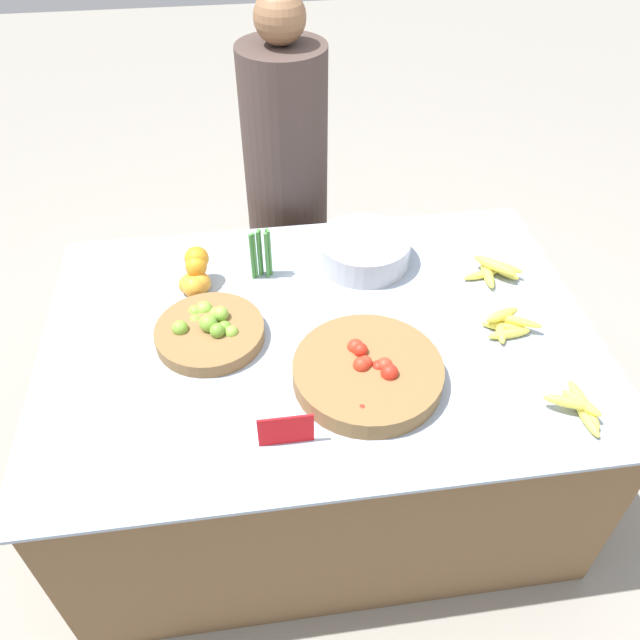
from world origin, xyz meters
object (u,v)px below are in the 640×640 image
(price_sign, at_px, (286,430))
(vendor_person, at_px, (287,201))
(lime_bowl, at_px, (210,331))
(metal_bowl, at_px, (364,250))
(tomato_basket, at_px, (368,372))

(price_sign, relative_size, vendor_person, 0.10)
(lime_bowl, relative_size, metal_bowl, 1.04)
(tomato_basket, bearing_deg, vendor_person, 96.79)
(price_sign, bearing_deg, metal_bowl, 65.02)
(metal_bowl, relative_size, vendor_person, 0.22)
(lime_bowl, xyz_separation_m, price_sign, (0.19, -0.43, 0.02))
(tomato_basket, height_order, metal_bowl, metal_bowl)
(tomato_basket, relative_size, metal_bowl, 1.34)
(tomato_basket, xyz_separation_m, price_sign, (-0.25, -0.19, 0.02))
(lime_bowl, bearing_deg, vendor_person, 68.81)
(price_sign, bearing_deg, lime_bowl, 114.46)
(tomato_basket, distance_m, vendor_person, 1.08)
(lime_bowl, xyz_separation_m, metal_bowl, (0.54, 0.32, 0.02))
(tomato_basket, distance_m, price_sign, 0.32)
(tomato_basket, distance_m, metal_bowl, 0.56)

